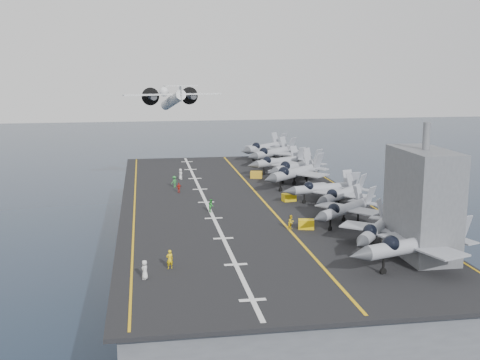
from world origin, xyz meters
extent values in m
plane|color=#142135|center=(0.00, 0.00, 0.00)|extent=(500.00, 500.00, 0.00)
cube|color=#56595E|center=(0.00, 0.00, 5.00)|extent=(36.00, 90.00, 10.00)
cube|color=black|center=(0.00, 0.00, 10.20)|extent=(38.00, 92.00, 0.40)
cube|color=gold|center=(3.00, 0.00, 10.42)|extent=(0.35, 90.00, 0.02)
cube|color=silver|center=(-6.00, 0.00, 10.42)|extent=(0.50, 90.00, 0.02)
cube|color=gold|center=(-17.00, 0.00, 10.42)|extent=(0.25, 90.00, 0.02)
cube|color=gold|center=(18.50, 0.00, 10.42)|extent=(0.25, 90.00, 0.02)
imported|color=silver|center=(-15.65, -32.84, 11.37)|extent=(0.97, 1.29, 1.95)
imported|color=yellow|center=(-13.04, -30.12, 11.43)|extent=(1.43, 1.18, 2.06)
imported|color=green|center=(-5.91, -6.23, 11.35)|extent=(1.03, 1.30, 1.90)
imported|color=#297B35|center=(-10.24, 12.47, 11.41)|extent=(1.46, 1.38, 2.03)
imported|color=red|center=(-9.72, 7.93, 11.23)|extent=(1.08, 0.79, 1.67)
imported|color=silver|center=(-8.70, 19.54, 11.42)|extent=(1.07, 1.38, 2.05)
imported|color=yellow|center=(3.27, -17.28, 11.36)|extent=(1.38, 1.30, 1.92)
camera|label=1|loc=(-15.44, -90.86, 31.57)|focal=45.00mm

